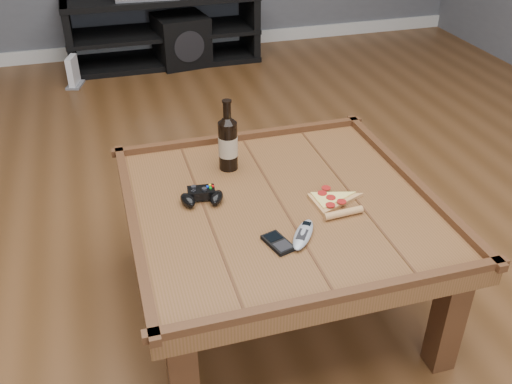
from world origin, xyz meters
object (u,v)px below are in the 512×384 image
object	(u,v)px
pizza_slice	(332,202)
remote_control	(303,234)
beer_bottle	(228,142)
game_console	(73,73)
media_console	(163,30)
coffee_table	(280,217)
game_controller	(202,196)
smartphone	(278,243)
subwoofer	(181,40)

from	to	relation	value
pizza_slice	remote_control	xyz separation A→B (m)	(-0.16, -0.15, 0.00)
beer_bottle	game_console	bearing A→B (deg)	104.65
media_console	beer_bottle	world-z (taller)	beer_bottle
coffee_table	pizza_slice	xyz separation A→B (m)	(0.16, -0.06, 0.07)
beer_bottle	game_controller	bearing A→B (deg)	-126.02
beer_bottle	game_controller	distance (m)	0.25
smartphone	remote_control	world-z (taller)	remote_control
coffee_table	subwoofer	size ratio (longest dim) A/B	2.51
game_controller	subwoofer	bearing A→B (deg)	88.58
game_controller	media_console	bearing A→B (deg)	91.37
remote_control	game_console	world-z (taller)	remote_control
media_console	remote_control	xyz separation A→B (m)	(0.00, -2.95, 0.22)
game_controller	remote_control	bearing A→B (deg)	-41.43
pizza_slice	remote_control	size ratio (longest dim) A/B	1.54
media_console	smartphone	size ratio (longest dim) A/B	11.88
pizza_slice	remote_control	bearing A→B (deg)	-141.31
game_controller	smartphone	world-z (taller)	game_controller
game_controller	beer_bottle	bearing A→B (deg)	60.68
game_console	beer_bottle	bearing A→B (deg)	-58.12
coffee_table	subwoofer	xyz separation A→B (m)	(0.12, 2.68, -0.21)
beer_bottle	game_controller	size ratio (longest dim) A/B	1.66
coffee_table	beer_bottle	size ratio (longest dim) A/B	3.86
coffee_table	media_console	size ratio (longest dim) A/B	0.74
coffee_table	smartphone	bearing A→B (deg)	-110.35
pizza_slice	smartphone	size ratio (longest dim) A/B	2.12
pizza_slice	beer_bottle	bearing A→B (deg)	125.49
media_console	game_controller	size ratio (longest dim) A/B	8.69
coffee_table	game_controller	world-z (taller)	game_controller
smartphone	beer_bottle	bearing A→B (deg)	77.04
beer_bottle	game_console	size ratio (longest dim) A/B	1.28
game_controller	pizza_slice	xyz separation A→B (m)	(0.41, -0.14, -0.01)
game_controller	coffee_table	bearing A→B (deg)	-11.36
pizza_slice	remote_control	distance (m)	0.21
beer_bottle	smartphone	size ratio (longest dim) A/B	2.27
media_console	pizza_slice	size ratio (longest dim) A/B	5.61
beer_bottle	remote_control	bearing A→B (deg)	-76.47
smartphone	subwoofer	world-z (taller)	smartphone
subwoofer	game_console	world-z (taller)	subwoofer
smartphone	game_console	distance (m)	2.74
coffee_table	remote_control	size ratio (longest dim) A/B	6.37
smartphone	subwoofer	xyz separation A→B (m)	(0.20, 2.90, -0.28)
beer_bottle	pizza_slice	world-z (taller)	beer_bottle
beer_bottle	game_console	world-z (taller)	beer_bottle
game_controller	subwoofer	xyz separation A→B (m)	(0.37, 2.60, -0.29)
media_console	beer_bottle	bearing A→B (deg)	-92.53
pizza_slice	game_console	xyz separation A→B (m)	(-0.84, 2.49, -0.36)
coffee_table	smartphone	size ratio (longest dim) A/B	8.74
game_controller	remote_control	distance (m)	0.38
beer_bottle	pizza_slice	xyz separation A→B (m)	(0.27, -0.33, -0.10)
remote_control	media_console	bearing A→B (deg)	124.57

